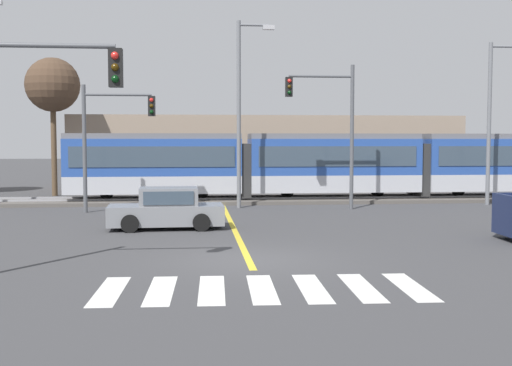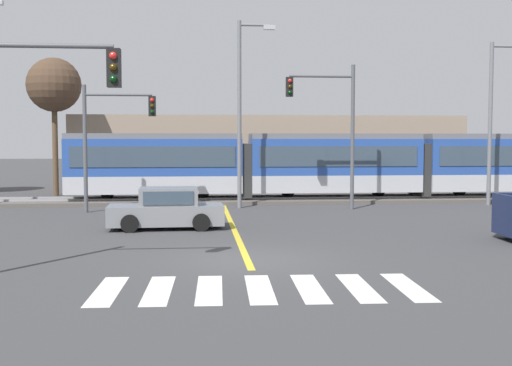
# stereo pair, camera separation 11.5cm
# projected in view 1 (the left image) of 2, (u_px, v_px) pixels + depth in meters

# --- Properties ---
(ground_plane) EXTENTS (200.00, 200.00, 0.00)m
(ground_plane) POSITION_uv_depth(u_px,v_px,m) (249.00, 260.00, 17.41)
(ground_plane) COLOR #3D3D3F
(track_bed) EXTENTS (120.00, 4.00, 0.18)m
(track_bed) POSITION_uv_depth(u_px,v_px,m) (221.00, 200.00, 33.95)
(track_bed) COLOR #56514C
(track_bed) RESTS_ON ground
(rail_near) EXTENTS (120.00, 0.08, 0.10)m
(rail_near) POSITION_uv_depth(u_px,v_px,m) (222.00, 199.00, 33.23)
(rail_near) COLOR #939399
(rail_near) RESTS_ON track_bed
(rail_far) EXTENTS (120.00, 0.08, 0.10)m
(rail_far) POSITION_uv_depth(u_px,v_px,m) (221.00, 196.00, 34.66)
(rail_far) COLOR #939399
(rail_far) RESTS_ON track_bed
(light_rail_tram) EXTENTS (28.00, 2.64, 3.43)m
(light_rail_tram) POSITION_uv_depth(u_px,v_px,m) (333.00, 163.00, 34.41)
(light_rail_tram) COLOR #B7BAC1
(light_rail_tram) RESTS_ON track_bed
(crosswalk_stripe_0) EXTENTS (0.66, 2.82, 0.01)m
(crosswalk_stripe_0) POSITION_uv_depth(u_px,v_px,m) (110.00, 291.00, 13.82)
(crosswalk_stripe_0) COLOR silver
(crosswalk_stripe_0) RESTS_ON ground
(crosswalk_stripe_1) EXTENTS (0.66, 2.82, 0.01)m
(crosswalk_stripe_1) POSITION_uv_depth(u_px,v_px,m) (161.00, 290.00, 13.89)
(crosswalk_stripe_1) COLOR silver
(crosswalk_stripe_1) RESTS_ON ground
(crosswalk_stripe_2) EXTENTS (0.66, 2.82, 0.01)m
(crosswalk_stripe_2) POSITION_uv_depth(u_px,v_px,m) (212.00, 289.00, 13.96)
(crosswalk_stripe_2) COLOR silver
(crosswalk_stripe_2) RESTS_ON ground
(crosswalk_stripe_3) EXTENTS (0.66, 2.82, 0.01)m
(crosswalk_stripe_3) POSITION_uv_depth(u_px,v_px,m) (262.00, 289.00, 14.03)
(crosswalk_stripe_3) COLOR silver
(crosswalk_stripe_3) RESTS_ON ground
(crosswalk_stripe_4) EXTENTS (0.66, 2.82, 0.01)m
(crosswalk_stripe_4) POSITION_uv_depth(u_px,v_px,m) (312.00, 288.00, 14.10)
(crosswalk_stripe_4) COLOR silver
(crosswalk_stripe_4) RESTS_ON ground
(crosswalk_stripe_5) EXTENTS (0.66, 2.82, 0.01)m
(crosswalk_stripe_5) POSITION_uv_depth(u_px,v_px,m) (361.00, 287.00, 14.17)
(crosswalk_stripe_5) COLOR silver
(crosswalk_stripe_5) RESTS_ON ground
(crosswalk_stripe_6) EXTENTS (0.66, 2.82, 0.01)m
(crosswalk_stripe_6) POSITION_uv_depth(u_px,v_px,m) (410.00, 287.00, 14.24)
(crosswalk_stripe_6) COLOR silver
(crosswalk_stripe_6) RESTS_ON ground
(lane_centre_line) EXTENTS (0.20, 16.07, 0.01)m
(lane_centre_line) POSITION_uv_depth(u_px,v_px,m) (233.00, 227.00, 23.99)
(lane_centre_line) COLOR gold
(lane_centre_line) RESTS_ON ground
(sedan_crossing) EXTENTS (4.26, 2.03, 1.52)m
(sedan_crossing) POSITION_uv_depth(u_px,v_px,m) (167.00, 210.00, 23.57)
(sedan_crossing) COLOR gray
(sedan_crossing) RESTS_ON ground
(traffic_light_far_right) EXTENTS (3.25, 0.38, 6.77)m
(traffic_light_far_right) POSITION_uv_depth(u_px,v_px,m) (331.00, 117.00, 29.94)
(traffic_light_far_right) COLOR #515459
(traffic_light_far_right) RESTS_ON ground
(traffic_light_far_left) EXTENTS (3.25, 0.38, 5.73)m
(traffic_light_far_left) POSITION_uv_depth(u_px,v_px,m) (109.00, 129.00, 28.76)
(traffic_light_far_left) COLOR #515459
(traffic_light_far_left) RESTS_ON ground
(traffic_light_near_left) EXTENTS (3.75, 0.38, 6.05)m
(traffic_light_near_left) POSITION_uv_depth(u_px,v_px,m) (18.00, 111.00, 14.89)
(traffic_light_near_left) COLOR #515459
(traffic_light_near_left) RESTS_ON ground
(street_lamp_centre) EXTENTS (1.81, 0.28, 8.92)m
(street_lamp_centre) POSITION_uv_depth(u_px,v_px,m) (242.00, 104.00, 30.59)
(street_lamp_centre) COLOR slate
(street_lamp_centre) RESTS_ON ground
(street_lamp_east) EXTENTS (2.08, 0.28, 8.11)m
(street_lamp_east) POSITION_uv_depth(u_px,v_px,m) (493.00, 113.00, 32.05)
(street_lamp_east) COLOR slate
(street_lamp_east) RESTS_ON ground
(bare_tree_west) EXTENTS (3.15, 3.15, 8.06)m
(bare_tree_west) POSITION_uv_depth(u_px,v_px,m) (53.00, 86.00, 37.28)
(bare_tree_west) COLOR brown
(bare_tree_west) RESTS_ON ground
(building_backdrop_far) EXTENTS (25.50, 6.00, 4.86)m
(building_backdrop_far) POSITION_uv_depth(u_px,v_px,m) (266.00, 153.00, 43.55)
(building_backdrop_far) COLOR gray
(building_backdrop_far) RESTS_ON ground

